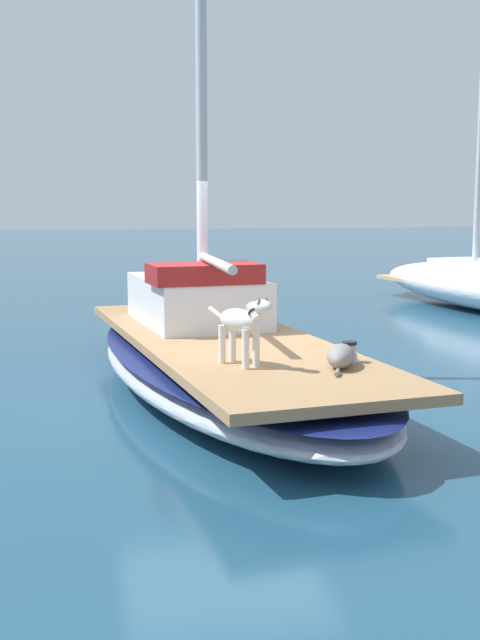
{
  "coord_description": "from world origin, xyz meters",
  "views": [
    {
      "loc": [
        -1.51,
        -9.11,
        2.23
      ],
      "look_at": [
        0.0,
        -1.0,
        1.01
      ],
      "focal_mm": 44.62,
      "sensor_mm": 36.0,
      "label": 1
    }
  ],
  "objects_px": {
    "dog_grey": "(341,356)",
    "deck_winch": "(349,353)",
    "dog_white": "(242,323)",
    "sailboat_main": "(225,364)"
  },
  "relations": [
    {
      "from": "dog_white",
      "to": "deck_winch",
      "type": "xyz_separation_m",
      "value": [
        1.08,
        -0.02,
        -0.32
      ]
    },
    {
      "from": "sailboat_main",
      "to": "deck_winch",
      "type": "xyz_separation_m",
      "value": [
        0.97,
        -1.7,
        0.42
      ]
    },
    {
      "from": "dog_grey",
      "to": "deck_winch",
      "type": "distance_m",
      "value": 0.23
    },
    {
      "from": "deck_winch",
      "to": "sailboat_main",
      "type": "bearing_deg",
      "value": 119.86
    },
    {
      "from": "sailboat_main",
      "to": "dog_grey",
      "type": "relative_size",
      "value": 8.25
    },
    {
      "from": "sailboat_main",
      "to": "dog_grey",
      "type": "xyz_separation_m",
      "value": [
        0.83,
        -1.87,
        0.43
      ]
    },
    {
      "from": "sailboat_main",
      "to": "deck_winch",
      "type": "height_order",
      "value": "deck_winch"
    },
    {
      "from": "dog_white",
      "to": "deck_winch",
      "type": "height_order",
      "value": "dog_white"
    },
    {
      "from": "dog_grey",
      "to": "deck_winch",
      "type": "relative_size",
      "value": 4.34
    },
    {
      "from": "dog_grey",
      "to": "deck_winch",
      "type": "bearing_deg",
      "value": 50.74
    }
  ]
}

